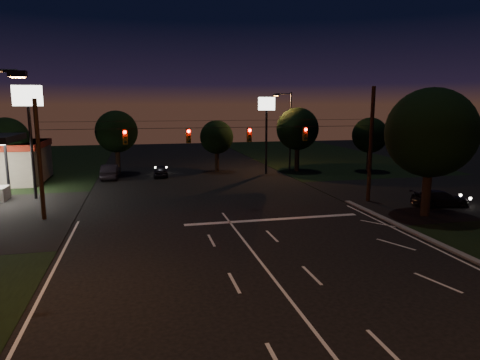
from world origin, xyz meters
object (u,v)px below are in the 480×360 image
object	(u,v)px
tree_right_near	(430,134)
car_cross	(440,198)
utility_pole_right	(368,201)
car_oncoming_b	(110,172)
car_oncoming_a	(161,171)

from	to	relation	value
tree_right_near	car_cross	world-z (taller)	tree_right_near
utility_pole_right	tree_right_near	size ratio (longest dim) A/B	1.03
car_oncoming_b	car_cross	size ratio (longest dim) A/B	1.07
car_oncoming_b	car_cross	xyz separation A→B (m)	(25.09, -18.48, -0.13)
car_cross	utility_pole_right	bearing A→B (deg)	65.47
utility_pole_right	car_oncoming_a	distance (m)	22.18
car_oncoming_b	car_cross	distance (m)	31.16
car_oncoming_a	car_cross	distance (m)	27.29
car_cross	tree_right_near	bearing A→B (deg)	132.87
tree_right_near	car_oncoming_a	world-z (taller)	tree_right_near
utility_pole_right	car_cross	world-z (taller)	utility_pole_right
tree_right_near	car_oncoming_b	size ratio (longest dim) A/B	1.92
car_oncoming_a	utility_pole_right	bearing A→B (deg)	137.05
utility_pole_right	tree_right_near	bearing A→B (deg)	-72.47
car_oncoming_a	car_oncoming_b	world-z (taller)	car_oncoming_b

